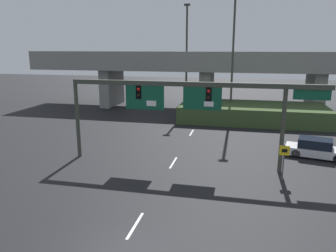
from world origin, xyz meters
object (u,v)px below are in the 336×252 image
Objects in this scene: highway_light_pole_near at (187,57)px; parked_sedan_near_right at (316,149)px; speed_limit_sign at (284,158)px; highway_light_pole_far at (234,37)px; signal_gantry at (186,98)px.

parked_sedan_near_right is (12.54, -15.01, -6.30)m from highway_light_pole_near.
parked_sedan_near_right is (3.01, 5.32, -0.86)m from speed_limit_sign.
highway_light_pole_far is at bearing -19.30° from highway_light_pole_near.
signal_gantry is 17.58m from highway_light_pole_far.
highway_light_pole_near is at bearing 99.40° from signal_gantry.
parked_sedan_near_right is at bearing -62.10° from highway_light_pole_far.
signal_gantry reaches higher than speed_limit_sign.
highway_light_pole_far reaches higher than parked_sedan_near_right.
parked_sedan_near_right is at bearing 21.77° from signal_gantry.
signal_gantry is 0.98× the size of highway_light_pole_far.
signal_gantry is 7.38m from speed_limit_sign.
highway_light_pole_near reaches higher than parked_sedan_near_right.
signal_gantry is at bearing -80.60° from highway_light_pole_near.
speed_limit_sign is at bearing -106.26° from parked_sedan_near_right.
highway_light_pole_near is 6.42m from highway_light_pole_far.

